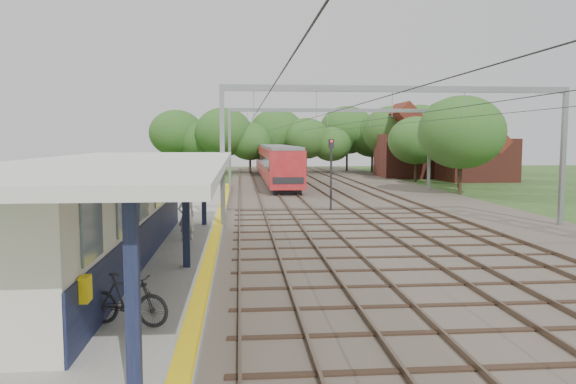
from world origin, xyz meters
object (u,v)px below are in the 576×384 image
person (186,216)px  train (274,161)px  signal_post (331,166)px  bicycle (127,300)px

person → train: size_ratio=0.06×
train → signal_post: (1.85, -26.34, 0.73)m
bicycle → train: 48.18m
signal_post → bicycle: bearing=-123.0°
bicycle → signal_post: signal_post is taller
train → signal_post: bearing=-86.0°
bicycle → signal_post: size_ratio=0.44×
bicycle → signal_post: (8.01, 21.42, 1.88)m
person → bicycle: size_ratio=1.01×
person → train: (5.85, 37.23, 0.76)m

